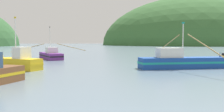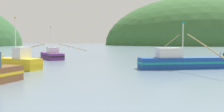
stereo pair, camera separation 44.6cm
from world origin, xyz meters
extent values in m
ellipsoid|color=#386633|center=(84.89, 200.28, 0.00)|extent=(160.71, 128.57, 80.30)
cube|color=#19479E|center=(4.43, 28.90, 0.71)|extent=(11.56, 3.29, 1.42)
cube|color=teal|center=(4.43, 28.90, 0.78)|extent=(11.68, 3.33, 0.26)
cone|color=#19479E|center=(9.66, 29.28, 1.77)|extent=(0.21, 0.21, 0.70)
cube|color=silver|center=(2.55, 28.76, 2.04)|extent=(3.21, 2.11, 1.24)
cylinder|color=silver|center=(4.38, 28.90, 3.58)|extent=(0.12, 0.12, 4.32)
cube|color=teal|center=(4.38, 28.90, 5.86)|extent=(0.36, 0.06, 0.20)
cylinder|color=#997F4C|center=(4.04, 34.23, 3.04)|extent=(0.72, 8.23, 2.77)
cylinder|color=#997F4C|center=(4.81, 23.58, 3.04)|extent=(0.72, 8.23, 2.77)
cube|color=#6B2D84|center=(-15.01, 47.12, 0.60)|extent=(5.71, 9.01, 1.20)
cube|color=black|center=(-15.01, 47.12, 0.66)|extent=(5.77, 9.10, 0.22)
cone|color=#6B2D84|center=(-16.56, 50.81, 1.55)|extent=(0.26, 0.26, 0.70)
cube|color=silver|center=(-14.72, 46.44, 1.75)|extent=(2.53, 2.43, 1.10)
cylinder|color=silver|center=(-15.18, 47.54, 3.64)|extent=(0.12, 0.12, 4.87)
cube|color=black|center=(-15.18, 47.54, 6.20)|extent=(0.17, 0.34, 0.20)
cylinder|color=#997F4C|center=(-18.94, 45.46, 2.24)|extent=(5.61, 2.45, 1.58)
cylinder|color=#997F4C|center=(-11.07, 48.77, 2.24)|extent=(5.61, 2.45, 1.58)
cube|color=gold|center=(-16.36, 29.45, 0.70)|extent=(6.26, 5.06, 1.40)
cube|color=gold|center=(-16.36, 29.45, 0.77)|extent=(6.32, 5.11, 0.25)
cone|color=gold|center=(-18.72, 30.96, 1.75)|extent=(0.28, 0.28, 0.70)
cube|color=silver|center=(-15.87, 29.13, 2.10)|extent=(2.14, 2.24, 1.41)
cylinder|color=silver|center=(-16.72, 29.68, 3.85)|extent=(0.12, 0.12, 4.89)
cube|color=gold|center=(-16.72, 29.68, 6.41)|extent=(0.32, 0.22, 0.20)
camera|label=1|loc=(-7.83, -2.18, 3.59)|focal=39.99mm
camera|label=2|loc=(-7.39, -2.22, 3.59)|focal=39.99mm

